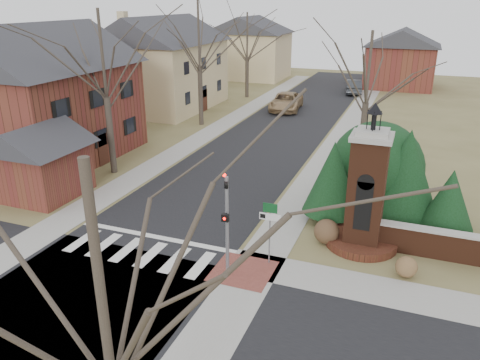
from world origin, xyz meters
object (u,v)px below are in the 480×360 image
at_px(traffic_signal_pole, 227,216).
at_px(sign_post, 270,221).
at_px(distant_car, 354,86).
at_px(brick_gate_monument, 365,201).
at_px(pickup_truck, 286,102).

distance_m(traffic_signal_pole, sign_post, 2.02).
relative_size(traffic_signal_pole, distant_car, 0.92).
bearing_deg(sign_post, distant_car, 93.18).
distance_m(traffic_signal_pole, distant_car, 40.87).
distance_m(traffic_signal_pole, brick_gate_monument, 6.47).
height_order(sign_post, brick_gate_monument, brick_gate_monument).
relative_size(pickup_truck, distant_car, 1.22).
bearing_deg(pickup_truck, distant_car, 59.83).
xyz_separation_m(sign_post, brick_gate_monument, (3.41, 3.01, 0.22)).
height_order(sign_post, pickup_truck, sign_post).
relative_size(brick_gate_monument, distant_car, 1.32).
bearing_deg(traffic_signal_pole, brick_gate_monument, 43.24).
height_order(traffic_signal_pole, distant_car, traffic_signal_pole).
xyz_separation_m(sign_post, pickup_truck, (-7.19, 28.23, -1.12)).
height_order(brick_gate_monument, pickup_truck, brick_gate_monument).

